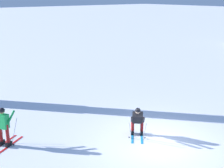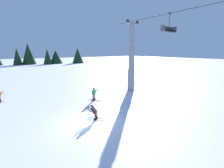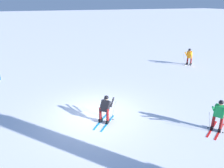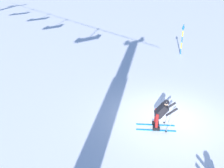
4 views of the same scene
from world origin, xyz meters
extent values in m
plane|color=white|center=(0.00, 0.00, 0.00)|extent=(260.00, 260.00, 0.00)
cube|color=#198CCC|center=(0.01, 0.88, 0.01)|extent=(1.16, 1.24, 0.01)
cube|color=black|center=(0.01, 0.88, 0.09)|extent=(0.27, 0.28, 0.16)
cylinder|color=maroon|center=(0.01, 0.88, 0.48)|extent=(0.13, 0.13, 0.61)
cube|color=#198CCC|center=(-0.27, 1.15, 0.01)|extent=(1.16, 1.24, 0.01)
cube|color=black|center=(-0.27, 1.15, 0.09)|extent=(0.27, 0.28, 0.16)
cylinder|color=maroon|center=(-0.27, 1.15, 0.48)|extent=(0.13, 0.13, 0.61)
cube|color=black|center=(-0.24, 0.89, 0.84)|extent=(0.68, 0.68, 0.61)
sphere|color=beige|center=(-0.35, 0.77, 1.18)|extent=(0.20, 0.20, 0.20)
sphere|color=black|center=(-0.35, 0.77, 1.22)|extent=(0.22, 0.22, 0.22)
cylinder|color=black|center=(-0.32, 0.47, 0.92)|extent=(0.37, 0.39, 0.40)
cylinder|color=gray|center=(-0.30, 0.42, 0.39)|extent=(0.25, 0.44, 1.03)
cylinder|color=black|center=(-0.15, 0.52, 0.05)|extent=(0.07, 0.07, 0.01)
cylinder|color=black|center=(-0.66, 0.78, 0.92)|extent=(0.37, 0.39, 0.40)
cylinder|color=gray|center=(-0.71, 0.80, 0.39)|extent=(0.43, 0.28, 1.03)
cylinder|color=black|center=(-0.62, 0.96, 0.05)|extent=(0.07, 0.07, 0.01)
cube|color=red|center=(-4.86, 3.69, 0.01)|extent=(1.47, 0.94, 0.01)
cube|color=black|center=(-4.86, 3.69, 0.09)|extent=(0.30, 0.24, 0.16)
cylinder|color=maroon|center=(-4.86, 3.69, 0.55)|extent=(0.13, 0.13, 0.75)
cube|color=red|center=(-4.69, 3.40, 0.01)|extent=(1.47, 0.94, 0.01)
cube|color=black|center=(-4.69, 3.40, 0.09)|extent=(0.30, 0.24, 0.16)
cylinder|color=maroon|center=(-4.69, 3.40, 0.55)|extent=(0.13, 0.13, 0.75)
cube|color=green|center=(-4.76, 3.55, 1.03)|extent=(0.47, 0.51, 0.57)
sphere|color=#997051|center=(-4.74, 3.56, 1.42)|extent=(0.20, 0.20, 0.20)
sphere|color=black|center=(-4.74, 3.56, 1.46)|extent=(0.22, 0.22, 0.22)
cylinder|color=green|center=(-4.69, 3.86, 1.16)|extent=(0.43, 0.31, 0.40)
cylinder|color=gray|center=(-4.70, 3.91, 0.51)|extent=(0.29, 0.29, 1.06)
cylinder|color=black|center=(-4.87, 3.86, 0.05)|extent=(0.07, 0.07, 0.01)
cylinder|color=green|center=(-4.45, 3.47, 1.16)|extent=(0.43, 0.31, 0.40)
cylinder|color=gray|center=(-4.41, 3.44, 0.51)|extent=(0.38, 0.13, 1.06)
cylinder|color=black|center=(-4.54, 3.31, 0.05)|extent=(0.07, 0.07, 0.01)
camera|label=1|loc=(-7.70, -6.72, 5.60)|focal=45.59mm
camera|label=2|loc=(10.61, -5.35, 5.91)|focal=24.18mm
camera|label=3|loc=(2.81, 9.68, 5.65)|focal=34.09mm
camera|label=4|loc=(-5.71, 7.81, 6.03)|focal=40.08mm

